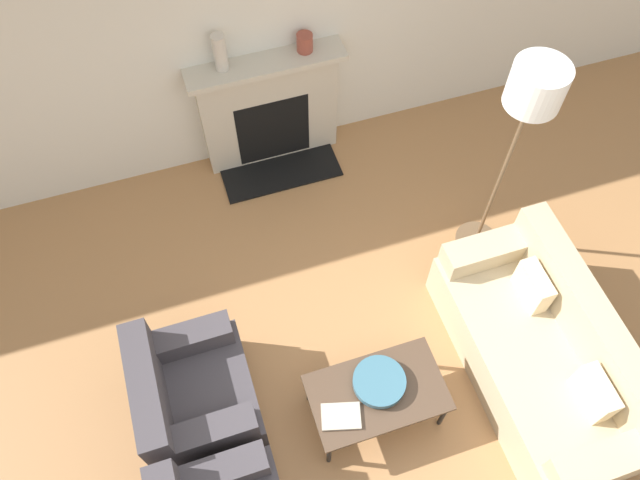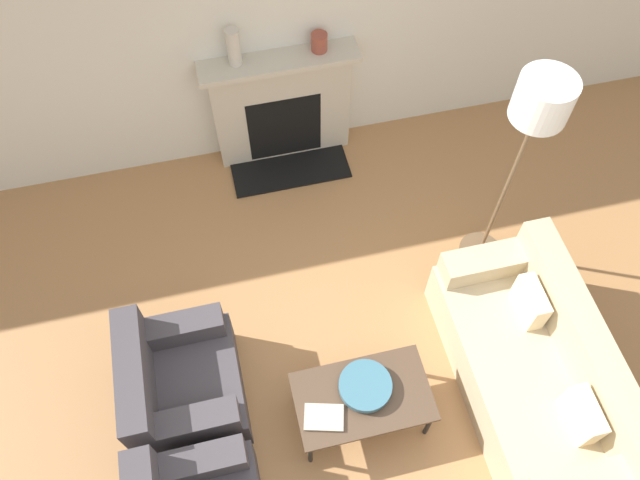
# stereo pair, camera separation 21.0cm
# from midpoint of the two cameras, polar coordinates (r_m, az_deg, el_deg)

# --- Properties ---
(ground_plane) EXTENTS (18.00, 18.00, 0.00)m
(ground_plane) POSITION_cam_midpoint_polar(r_m,az_deg,el_deg) (4.70, 6.78, -16.63)
(ground_plane) COLOR #A87547
(wall_back) EXTENTS (18.00, 0.06, 2.90)m
(wall_back) POSITION_cam_midpoint_polar(r_m,az_deg,el_deg) (5.03, -1.52, 20.54)
(wall_back) COLOR silver
(wall_back) RESTS_ON ground_plane
(fireplace) EXTENTS (1.30, 0.59, 1.10)m
(fireplace) POSITION_cam_midpoint_polar(r_m,az_deg,el_deg) (5.52, -2.39, 11.89)
(fireplace) COLOR beige
(fireplace) RESTS_ON ground_plane
(couch) EXTENTS (0.82, 1.82, 0.82)m
(couch) POSITION_cam_midpoint_polar(r_m,az_deg,el_deg) (4.74, 20.24, -11.26)
(couch) COLOR tan
(couch) RESTS_ON ground_plane
(armchair_far) EXTENTS (0.74, 0.86, 0.80)m
(armchair_far) POSITION_cam_midpoint_polar(r_m,az_deg,el_deg) (4.52, -11.34, -12.95)
(armchair_far) COLOR #423D42
(armchair_far) RESTS_ON ground_plane
(coffee_table) EXTENTS (0.92, 0.54, 0.42)m
(coffee_table) POSITION_cam_midpoint_polar(r_m,az_deg,el_deg) (4.35, 5.35, -14.20)
(coffee_table) COLOR #4C3828
(coffee_table) RESTS_ON ground_plane
(bowl) EXTENTS (0.36, 0.36, 0.07)m
(bowl) POSITION_cam_midpoint_polar(r_m,az_deg,el_deg) (4.29, 5.60, -13.19)
(bowl) COLOR #38667A
(bowl) RESTS_ON coffee_table
(book) EXTENTS (0.30, 0.24, 0.02)m
(book) POSITION_cam_midpoint_polar(r_m,az_deg,el_deg) (4.24, 1.83, -15.96)
(book) COLOR #B2A893
(book) RESTS_ON coffee_table
(floor_lamp) EXTENTS (0.36, 0.36, 1.93)m
(floor_lamp) POSITION_cam_midpoint_polar(r_m,az_deg,el_deg) (4.23, 20.42, 10.23)
(floor_lamp) COLOR brown
(floor_lamp) RESTS_ON ground_plane
(mantel_vase_left) EXTENTS (0.11, 0.11, 0.32)m
(mantel_vase_left) POSITION_cam_midpoint_polar(r_m,az_deg,el_deg) (5.00, -6.66, 17.06)
(mantel_vase_left) COLOR beige
(mantel_vase_left) RESTS_ON fireplace
(mantel_vase_center_left) EXTENTS (0.13, 0.13, 0.15)m
(mantel_vase_center_left) POSITION_cam_midpoint_polar(r_m,az_deg,el_deg) (5.14, 1.15, 17.61)
(mantel_vase_center_left) COLOR brown
(mantel_vase_center_left) RESTS_ON fireplace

